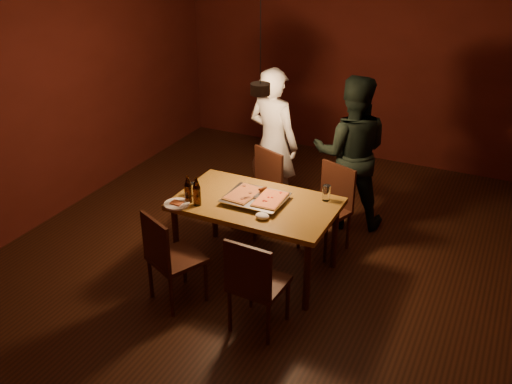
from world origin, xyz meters
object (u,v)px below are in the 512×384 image
at_px(dining_table, 256,209).
at_px(pizza_tray, 256,199).
at_px(chair_near_left, 168,252).
at_px(chair_far_left, 261,183).
at_px(beer_bottle_b, 197,191).
at_px(chair_near_right, 254,278).
at_px(diner_dark, 351,153).
at_px(beer_bottle_a, 188,189).
at_px(plate_slice, 177,204).
at_px(pendant_lamp, 260,88).
at_px(diner_white, 273,143).
at_px(chair_far_right, 331,200).

xyz_separation_m(dining_table, pizza_tray, (-0.00, 0.00, 0.10)).
bearing_deg(chair_near_left, chair_far_left, 109.69).
relative_size(chair_far_left, beer_bottle_b, 1.97).
distance_m(chair_near_right, pizza_tray, 0.95).
xyz_separation_m(pizza_tray, diner_dark, (0.51, 1.29, 0.07)).
relative_size(chair_near_right, diner_dark, 0.29).
height_order(beer_bottle_a, plate_slice, beer_bottle_a).
relative_size(chair_far_left, pendant_lamp, 0.50).
height_order(plate_slice, pendant_lamp, pendant_lamp).
bearing_deg(pizza_tray, diner_dark, 65.89).
height_order(chair_near_left, beer_bottle_b, beer_bottle_b).
relative_size(chair_far_left, diner_dark, 0.32).
bearing_deg(chair_near_left, pizza_tray, 85.74).
bearing_deg(beer_bottle_a, chair_near_left, -79.14).
bearing_deg(diner_white, diner_dark, -158.42).
bearing_deg(chair_near_right, beer_bottle_a, 152.57).
height_order(chair_far_left, pizza_tray, chair_far_left).
height_order(chair_near_left, pizza_tray, chair_near_left).
distance_m(chair_far_right, plate_slice, 1.59).
xyz_separation_m(beer_bottle_b, diner_dark, (0.96, 1.59, -0.04)).
bearing_deg(chair_far_left, beer_bottle_a, 98.58).
xyz_separation_m(dining_table, chair_near_left, (-0.46, -0.81, -0.14)).
height_order(chair_far_right, pendant_lamp, pendant_lamp).
relative_size(plate_slice, pendant_lamp, 0.22).
bearing_deg(chair_far_left, chair_near_right, 135.41).
relative_size(chair_far_left, chair_far_right, 1.01).
relative_size(dining_table, diner_white, 0.88).
bearing_deg(chair_near_left, plate_slice, 136.51).
distance_m(beer_bottle_a, plate_slice, 0.17).
bearing_deg(plate_slice, beer_bottle_b, 25.45).
bearing_deg(dining_table, pendant_lamp, 107.49).
relative_size(pizza_tray, pendant_lamp, 0.50).
xyz_separation_m(beer_bottle_a, diner_dark, (1.06, 1.57, -0.04)).
distance_m(pizza_tray, diner_dark, 1.39).
bearing_deg(diner_white, chair_far_right, 165.16).
xyz_separation_m(diner_white, pendant_lamp, (0.27, -0.91, 0.91)).
bearing_deg(chair_far_right, beer_bottle_b, 67.57).
distance_m(chair_far_left, beer_bottle_b, 1.13).
relative_size(dining_table, chair_near_right, 3.09).
bearing_deg(pendant_lamp, diner_dark, 60.97).
xyz_separation_m(beer_bottle_a, plate_slice, (-0.07, -0.10, -0.12)).
bearing_deg(chair_far_right, chair_near_right, 106.64).
xyz_separation_m(chair_far_left, diner_white, (-0.04, 0.38, 0.32)).
bearing_deg(chair_far_right, chair_far_left, 17.00).
relative_size(beer_bottle_b, pendant_lamp, 0.25).
distance_m(chair_near_right, beer_bottle_a, 1.15).
bearing_deg(beer_bottle_a, chair_far_left, 76.66).
bearing_deg(chair_near_right, beer_bottle_b, 150.42).
xyz_separation_m(chair_far_right, chair_near_left, (-0.95, -1.54, 0.00)).
bearing_deg(plate_slice, beer_bottle_a, 55.25).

